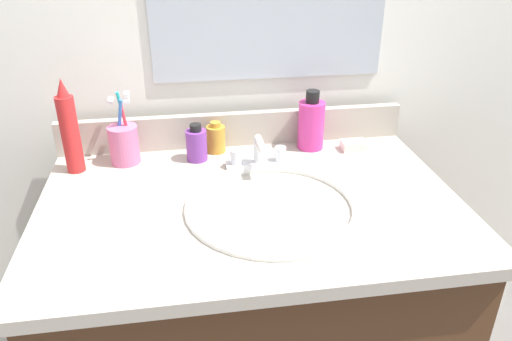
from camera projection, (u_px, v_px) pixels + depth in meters
vanity_cabinet at (251, 339)px, 1.28m from camera, size 0.88×0.57×0.78m
countertop at (250, 205)px, 1.09m from camera, size 0.91×0.62×0.03m
backsplash at (234, 129)px, 1.33m from camera, size 0.91×0.02×0.09m
back_wall at (233, 184)px, 1.48m from camera, size 2.01×0.04×1.30m
sink_basin at (273, 220)px, 1.07m from camera, size 0.38×0.38×0.11m
faucet at (259, 157)px, 1.21m from camera, size 0.16×0.10×0.08m
bottle_soap_pink at (311, 124)px, 1.30m from camera, size 0.07×0.07×0.16m
bottle_cream_purple at (197, 144)px, 1.25m from camera, size 0.05×0.05×0.10m
bottle_oil_amber at (216, 138)px, 1.29m from camera, size 0.05×0.05×0.08m
bottle_spray_red at (70, 130)px, 1.16m from camera, size 0.04×0.04×0.23m
cup_pink at (124, 143)px, 1.23m from camera, size 0.07×0.08×0.18m
soap_bar at (354, 145)px, 1.31m from camera, size 0.06×0.04×0.02m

